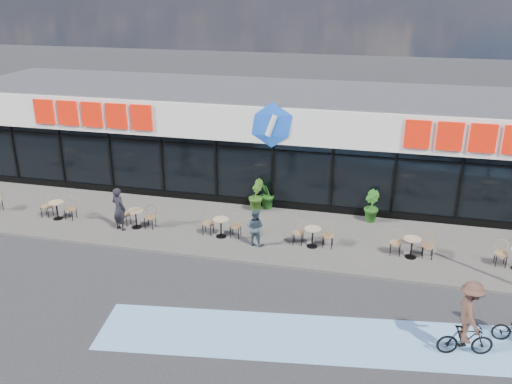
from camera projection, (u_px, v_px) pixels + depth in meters
ground at (226, 293)px, 17.13m from camera, size 120.00×120.00×0.00m
sidewalk at (259, 232)px, 21.18m from camera, size 44.00×5.00×0.10m
bike_lane at (350, 340)px, 14.89m from camera, size 14.17×4.13×0.01m
building at (286, 139)px, 25.26m from camera, size 30.60×6.57×4.75m
bistro_set_1 at (58, 208)px, 22.17m from camera, size 1.54×0.62×0.90m
bistro_set_2 at (137, 216)px, 21.40m from camera, size 1.54×0.62×0.90m
bistro_set_3 at (222, 225)px, 20.63m from camera, size 1.54×0.62×0.90m
bistro_set_4 at (313, 234)px, 19.86m from camera, size 1.54×0.62×0.90m
bistro_set_5 at (412, 244)px, 19.08m from camera, size 1.54×0.62×0.90m
potted_plant_left at (256, 195)px, 22.88m from camera, size 0.73×0.84×1.35m
potted_plant_mid at (266, 194)px, 22.99m from camera, size 0.76×0.86×1.33m
potted_plant_right at (371, 206)px, 21.85m from camera, size 0.79×0.87×1.29m
patron_left at (119, 209)px, 21.01m from camera, size 0.73×0.60×1.73m
patron_right at (255, 227)px, 19.83m from camera, size 0.77×0.65×1.41m
cyclist_a at (469, 321)px, 13.98m from camera, size 1.53×1.22×2.18m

